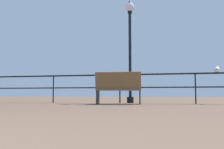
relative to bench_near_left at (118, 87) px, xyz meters
name	(u,v)px	position (x,y,z in m)	size (l,w,h in m)	color
pier_railing	(120,81)	(-0.11, 0.81, 0.22)	(24.99, 0.05, 1.01)	black
bench_near_left	(118,87)	(0.00, 0.00, 0.00)	(1.46, 0.73, 1.00)	brown
lamppost_center	(130,38)	(0.21, 1.12, 1.79)	(0.33, 0.33, 3.75)	black
seagull_on_rail	(217,69)	(3.07, 0.83, 0.57)	(0.24, 0.45, 0.22)	white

